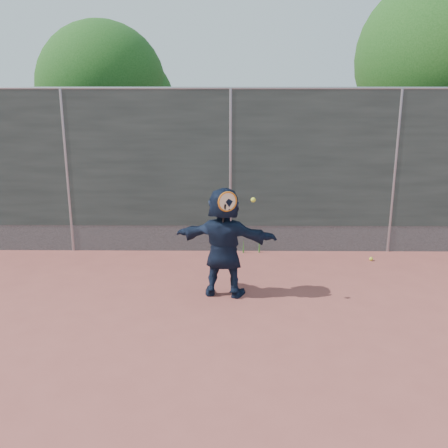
{
  "coord_description": "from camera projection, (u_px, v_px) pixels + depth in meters",
  "views": [
    {
      "loc": [
        -0.03,
        -5.55,
        3.01
      ],
      "look_at": [
        -0.1,
        1.43,
        1.1
      ],
      "focal_mm": 40.0,
      "sensor_mm": 36.0,
      "label": 1
    }
  ],
  "objects": [
    {
      "name": "ground",
      "position": [
        231.0,
        340.0,
        6.15
      ],
      "size": [
        80.0,
        80.0,
        0.0
      ],
      "primitive_type": "plane",
      "color": "#9E4C42",
      "rests_on": "ground"
    },
    {
      "name": "player",
      "position": [
        224.0,
        242.0,
        7.31
      ],
      "size": [
        1.59,
        0.77,
        1.65
      ],
      "primitive_type": "imported",
      "rotation": [
        0.0,
        0.0,
        2.95
      ],
      "color": "#121C32",
      "rests_on": "ground"
    },
    {
      "name": "ball_ground",
      "position": [
        371.0,
        259.0,
        8.97
      ],
      "size": [
        0.07,
        0.07,
        0.07
      ],
      "primitive_type": "sphere",
      "color": "#CDD830",
      "rests_on": "ground"
    },
    {
      "name": "fence",
      "position": [
        230.0,
        168.0,
        9.11
      ],
      "size": [
        20.0,
        0.06,
        3.03
      ],
      "color": "#38423D",
      "rests_on": "ground"
    },
    {
      "name": "swing_action",
      "position": [
        230.0,
        203.0,
        6.94
      ],
      "size": [
        0.53,
        0.19,
        0.51
      ],
      "color": "#CC6713",
      "rests_on": "ground"
    },
    {
      "name": "tree_right",
      "position": [
        448.0,
        64.0,
        10.73
      ],
      "size": [
        3.78,
        3.6,
        5.39
      ],
      "color": "#382314",
      "rests_on": "ground"
    },
    {
      "name": "tree_left",
      "position": [
        109.0,
        91.0,
        11.72
      ],
      "size": [
        3.15,
        3.0,
        4.53
      ],
      "color": "#382314",
      "rests_on": "ground"
    },
    {
      "name": "weed_clump",
      "position": [
        246.0,
        246.0,
        9.38
      ],
      "size": [
        0.68,
        0.07,
        0.3
      ],
      "color": "#387226",
      "rests_on": "ground"
    }
  ]
}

